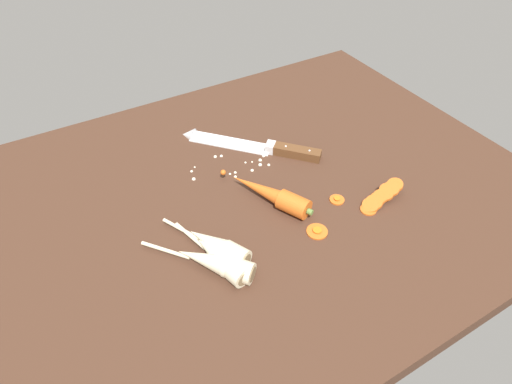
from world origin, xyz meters
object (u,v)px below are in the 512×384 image
(parsnip_mid_right, at_px, (215,263))
(carrot_slice_stray_mid, at_px, (317,231))
(carrot_slice_stack, at_px, (381,197))
(parsnip_front, at_px, (217,246))
(whole_carrot, at_px, (272,195))
(carrot_slice_stray_near, at_px, (337,199))
(parsnip_mid_left, at_px, (220,258))
(chefs_knife, at_px, (247,144))

(parsnip_mid_right, xyz_separation_m, carrot_slice_stray_mid, (0.21, -0.02, -0.02))
(carrot_slice_stack, bearing_deg, parsnip_mid_right, 177.75)
(carrot_slice_stack, xyz_separation_m, carrot_slice_stray_mid, (-0.16, -0.00, -0.01))
(parsnip_front, xyz_separation_m, carrot_slice_stack, (0.35, -0.05, -0.01))
(whole_carrot, bearing_deg, carrot_slice_stray_near, -28.25)
(whole_carrot, bearing_deg, parsnip_front, -157.51)
(parsnip_front, bearing_deg, parsnip_mid_right, -123.50)
(parsnip_front, bearing_deg, carrot_slice_stack, -7.53)
(whole_carrot, bearing_deg, carrot_slice_stray_mid, -74.73)
(parsnip_mid_left, bearing_deg, parsnip_mid_right, -165.33)
(carrot_slice_stray_near, bearing_deg, parsnip_mid_right, -173.77)
(carrot_slice_stack, bearing_deg, parsnip_front, 172.47)
(parsnip_mid_left, relative_size, carrot_slice_stack, 1.69)
(chefs_knife, bearing_deg, parsnip_mid_right, -128.19)
(carrot_slice_stray_near, xyz_separation_m, carrot_slice_stray_mid, (-0.09, -0.05, 0.00))
(chefs_knife, xyz_separation_m, parsnip_front, (-0.21, -0.26, 0.01))
(whole_carrot, distance_m, parsnip_mid_right, 0.20)
(carrot_slice_stack, bearing_deg, carrot_slice_stray_mid, -178.60)
(chefs_knife, height_order, parsnip_mid_right, parsnip_mid_right)
(parsnip_mid_right, relative_size, carrot_slice_stray_mid, 4.47)
(parsnip_mid_right, xyz_separation_m, carrot_slice_stack, (0.37, -0.01, -0.01))
(whole_carrot, relative_size, carrot_slice_stray_near, 6.61)
(parsnip_mid_right, distance_m, carrot_slice_stray_near, 0.30)
(parsnip_front, bearing_deg, carrot_slice_stray_near, 0.11)
(carrot_slice_stray_near, bearing_deg, parsnip_mid_left, -174.15)
(carrot_slice_stray_mid, bearing_deg, parsnip_mid_left, 173.63)
(whole_carrot, distance_m, carrot_slice_stack, 0.23)
(carrot_slice_stray_near, bearing_deg, carrot_slice_stray_mid, -149.88)
(chefs_knife, xyz_separation_m, carrot_slice_stray_mid, (-0.02, -0.31, -0.00))
(whole_carrot, distance_m, parsnip_mid_left, 0.19)
(chefs_knife, xyz_separation_m, carrot_slice_stack, (0.15, -0.30, 0.01))
(parsnip_front, relative_size, carrot_slice_stray_near, 5.98)
(chefs_knife, distance_m, parsnip_front, 0.33)
(carrot_slice_stack, height_order, carrot_slice_stray_near, carrot_slice_stack)
(chefs_knife, bearing_deg, parsnip_mid_left, -126.94)
(parsnip_front, distance_m, carrot_slice_stack, 0.36)
(parsnip_front, bearing_deg, carrot_slice_stray_mid, -15.06)
(whole_carrot, relative_size, carrot_slice_stray_mid, 4.96)
(parsnip_mid_left, relative_size, carrot_slice_stray_near, 6.11)
(parsnip_front, xyz_separation_m, carrot_slice_stray_mid, (0.19, -0.05, -0.02))
(parsnip_front, xyz_separation_m, parsnip_mid_right, (-0.02, -0.03, -0.00))
(chefs_knife, height_order, parsnip_mid_left, parsnip_mid_left)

